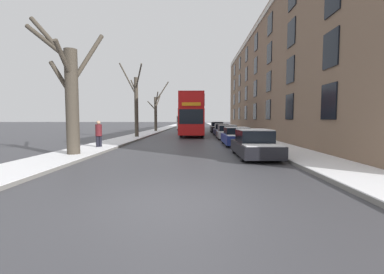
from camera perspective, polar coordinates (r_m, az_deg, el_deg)
The scene contains 15 objects.
ground_plane at distance 5.90m, azimuth -4.97°, elevation -14.65°, with size 320.00×320.00×0.00m, color #424247.
sidewalk_left at distance 58.93m, azimuth -5.10°, elevation 2.23°, with size 2.49×130.00×0.16m.
sidewalk_right at distance 58.82m, azimuth 6.17°, elevation 2.22°, with size 2.49×130.00×0.16m.
terrace_facade_right at distance 30.86m, azimuth 22.31°, elevation 11.76°, with size 9.10×42.18×12.42m.
bare_tree_left_0 at distance 14.11m, azimuth -25.50°, elevation 8.99°, with size 3.56×2.98×6.95m.
bare_tree_left_1 at distance 25.98m, azimuth -12.36°, elevation 7.21°, with size 2.76×3.78×7.31m.
bare_tree_left_2 at distance 38.02m, azimuth -7.98°, elevation 5.77°, with size 3.46×3.68×7.32m.
double_decker_bus at distance 29.69m, azimuth 0.07°, elevation 5.31°, with size 2.55×11.22×4.55m.
parked_car_0 at distance 13.07m, azimuth 13.70°, elevation -1.60°, with size 1.78×4.35×1.38m.
parked_car_1 at distance 18.70m, azimuth 9.87°, elevation 0.06°, with size 1.86×4.23×1.32m.
parked_car_2 at distance 24.44m, azimuth 7.81°, elevation 1.00°, with size 1.85×4.13×1.34m.
parked_car_3 at distance 30.12m, azimuth 6.54°, elevation 1.58°, with size 1.68×4.28×1.35m.
parked_car_4 at distance 36.59m, azimuth 5.59°, elevation 2.11°, with size 1.86×4.34×1.51m.
oncoming_van at distance 45.61m, azimuth -1.92°, elevation 3.28°, with size 1.95×5.72×2.44m.
pedestrian_left_sidewalk at distance 16.98m, azimuth -20.02°, elevation 0.71°, with size 0.39×0.39×1.79m.
Camera 1 is at (0.60, -5.56, 1.89)m, focal length 24.00 mm.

